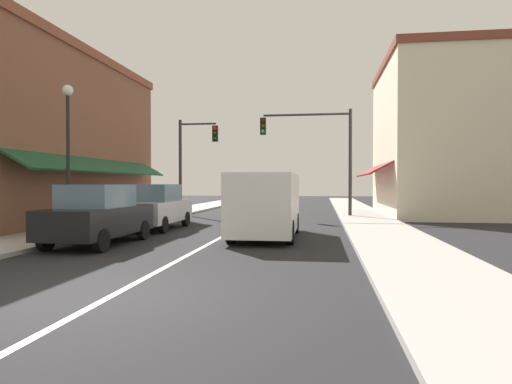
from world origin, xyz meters
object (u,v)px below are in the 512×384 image
(traffic_signal_mast_arm, at_px, (319,144))
(street_lamp_left_near, at_px, (68,136))
(parked_car_second_left, at_px, (156,207))
(traffic_signal_left_corner, at_px, (192,153))
(parked_car_nearest_left, at_px, (98,215))
(van_in_lane, at_px, (266,203))

(traffic_signal_mast_arm, relative_size, street_lamp_left_near, 1.12)
(parked_car_second_left, bearing_deg, traffic_signal_left_corner, 96.48)
(parked_car_second_left, height_order, traffic_signal_mast_arm, traffic_signal_mast_arm)
(parked_car_nearest_left, height_order, van_in_lane, van_in_lane)
(parked_car_nearest_left, distance_m, street_lamp_left_near, 3.56)
(traffic_signal_left_corner, distance_m, street_lamp_left_near, 11.18)
(van_in_lane, height_order, traffic_signal_mast_arm, traffic_signal_mast_arm)
(parked_car_nearest_left, distance_m, van_in_lane, 5.28)
(traffic_signal_left_corner, height_order, street_lamp_left_near, traffic_signal_left_corner)
(parked_car_nearest_left, relative_size, van_in_lane, 0.79)
(parked_car_second_left, relative_size, traffic_signal_mast_arm, 0.72)
(parked_car_nearest_left, height_order, parked_car_second_left, same)
(parked_car_second_left, distance_m, traffic_signal_mast_arm, 10.01)
(van_in_lane, height_order, street_lamp_left_near, street_lamp_left_near)
(van_in_lane, bearing_deg, parked_car_second_left, 155.71)
(traffic_signal_mast_arm, bearing_deg, parked_car_second_left, -131.17)
(parked_car_second_left, bearing_deg, parked_car_nearest_left, -89.94)
(parked_car_nearest_left, distance_m, traffic_signal_mast_arm, 13.66)
(traffic_signal_mast_arm, height_order, street_lamp_left_near, traffic_signal_mast_arm)
(parked_car_second_left, xyz_separation_m, van_in_lane, (4.63, -2.05, 0.27))
(traffic_signal_mast_arm, xyz_separation_m, traffic_signal_left_corner, (-7.21, 1.01, -0.33))
(parked_car_nearest_left, relative_size, street_lamp_left_near, 0.81)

